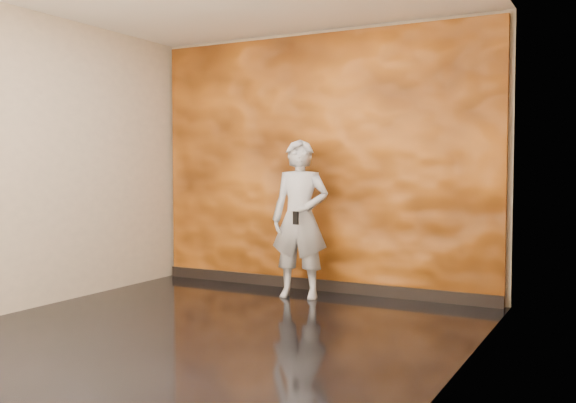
# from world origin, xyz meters

# --- Properties ---
(room) EXTENTS (4.02, 4.02, 2.81)m
(room) POSITION_xyz_m (0.00, 0.00, 1.40)
(room) COLOR black
(room) RESTS_ON ground
(feature_wall) EXTENTS (3.90, 0.06, 2.75)m
(feature_wall) POSITION_xyz_m (0.00, 1.96, 1.38)
(feature_wall) COLOR orange
(feature_wall) RESTS_ON ground
(baseboard) EXTENTS (3.90, 0.04, 0.12)m
(baseboard) POSITION_xyz_m (0.00, 1.92, 0.06)
(baseboard) COLOR black
(baseboard) RESTS_ON ground
(man) EXTENTS (0.65, 0.49, 1.61)m
(man) POSITION_xyz_m (0.01, 1.50, 0.81)
(man) COLOR #91969E
(man) RESTS_ON ground
(phone) EXTENTS (0.07, 0.03, 0.13)m
(phone) POSITION_xyz_m (0.08, 1.26, 0.84)
(phone) COLOR black
(phone) RESTS_ON man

